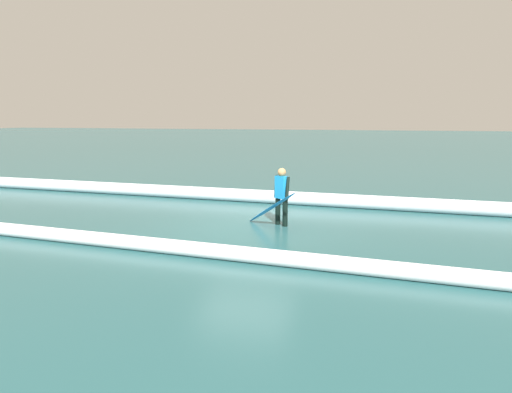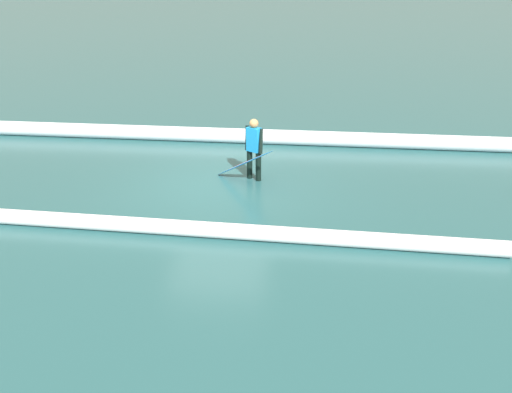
{
  "view_description": "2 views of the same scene",
  "coord_description": "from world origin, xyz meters",
  "views": [
    {
      "loc": [
        -3.4,
        11.13,
        2.87
      ],
      "look_at": [
        -0.62,
        1.18,
        1.05
      ],
      "focal_mm": 31.63,
      "sensor_mm": 36.0,
      "label": 1
    },
    {
      "loc": [
        -2.0,
        12.41,
        5.02
      ],
      "look_at": [
        -1.15,
        2.23,
        0.67
      ],
      "focal_mm": 38.73,
      "sensor_mm": 36.0,
      "label": 2
    }
  ],
  "objects": [
    {
      "name": "wave_crest_foreground",
      "position": [
        1.85,
        -3.47,
        0.22
      ],
      "size": [
        20.1,
        1.06,
        0.44
      ],
      "primitive_type": "cylinder",
      "rotation": [
        0.0,
        1.57,
        -0.03
      ],
      "color": "silver",
      "rests_on": "ground_plane"
    },
    {
      "name": "surfer",
      "position": [
        -0.88,
        -0.44,
        0.87
      ],
      "size": [
        0.45,
        0.47,
        1.55
      ],
      "rotation": [
        0.0,
        0.0,
        5.69
      ],
      "color": "black",
      "rests_on": "ground_plane"
    },
    {
      "name": "ground_plane",
      "position": [
        0.0,
        0.0,
        0.0
      ],
      "size": [
        185.12,
        185.12,
        0.0
      ],
      "primitive_type": "plane",
      "color": "#265558"
    },
    {
      "name": "surfboard",
      "position": [
        -0.67,
        -0.12,
        0.53
      ],
      "size": [
        1.63,
        1.3,
        1.08
      ],
      "color": "#268CE5",
      "rests_on": "ground_plane"
    },
    {
      "name": "wave_crest_midground",
      "position": [
        2.64,
        2.61,
        0.16
      ],
      "size": [
        17.17,
        1.34,
        0.32
      ],
      "primitive_type": "cylinder",
      "rotation": [
        0.0,
        1.57,
        -0.06
      ],
      "color": "white",
      "rests_on": "ground_plane"
    }
  ]
}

